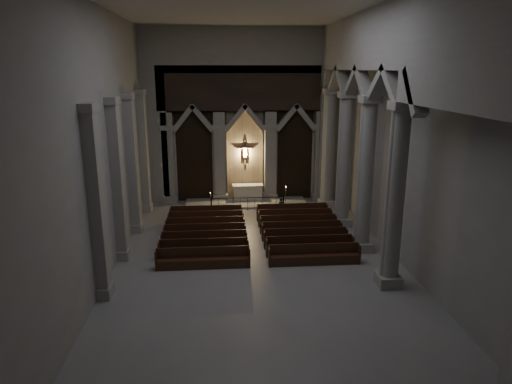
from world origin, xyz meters
The scene contains 11 objects.
room centered at (0.00, 0.00, 7.60)m, with size 24.00×24.10×12.00m.
sanctuary_wall centered at (0.00, 11.54, 6.62)m, with size 14.00×0.77×12.00m.
right_arcade centered at (5.50, 1.33, 7.83)m, with size 1.00×24.00×12.00m.
left_pilasters centered at (-6.75, 3.50, 3.91)m, with size 0.60×13.00×8.03m.
sanctuary_step centered at (0.00, 10.60, 0.07)m, with size 8.50×2.60×0.15m, color #99978F.
altar centered at (0.15, 11.20, 0.70)m, with size 2.18×0.87×1.10m.
altar_rail centered at (0.00, 8.95, 0.65)m, with size 4.96×0.09×0.97m.
candle_stand_left centered at (-2.46, 9.18, 0.35)m, with size 0.21×0.21×1.27m.
candle_stand_right centered at (2.59, 9.04, 0.44)m, with size 0.28×0.28×1.63m.
pews centered at (0.00, 3.46, 0.33)m, with size 9.91×7.40×1.01m.
worshipper centered at (2.10, 7.66, 0.60)m, with size 0.44×0.29×1.20m, color black.
Camera 1 is at (-1.81, -20.39, 9.25)m, focal length 32.00 mm.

